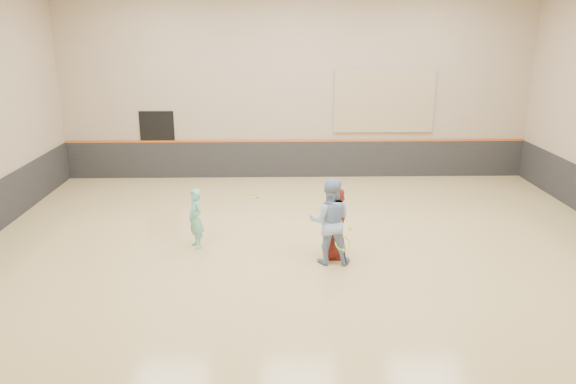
{
  "coord_description": "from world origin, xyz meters",
  "views": [
    {
      "loc": [
        -0.71,
        -11.98,
        4.87
      ],
      "look_at": [
        -0.41,
        0.4,
        1.15
      ],
      "focal_mm": 35.0,
      "sensor_mm": 36.0,
      "label": 1
    }
  ],
  "objects_px": {
    "girl": "(196,218)",
    "instructor": "(330,221)",
    "young_man": "(335,223)",
    "spare_racket": "(252,195)"
  },
  "relations": [
    {
      "from": "girl",
      "to": "young_man",
      "type": "xyz_separation_m",
      "value": [
        3.06,
        -0.67,
        0.1
      ]
    },
    {
      "from": "girl",
      "to": "instructor",
      "type": "height_order",
      "value": "instructor"
    },
    {
      "from": "girl",
      "to": "instructor",
      "type": "bearing_deg",
      "value": 41.53
    },
    {
      "from": "girl",
      "to": "spare_racket",
      "type": "bearing_deg",
      "value": 133.29
    },
    {
      "from": "young_man",
      "to": "spare_racket",
      "type": "distance_m",
      "value": 5.01
    },
    {
      "from": "girl",
      "to": "instructor",
      "type": "relative_size",
      "value": 0.74
    },
    {
      "from": "instructor",
      "to": "young_man",
      "type": "relative_size",
      "value": 1.18
    },
    {
      "from": "young_man",
      "to": "spare_racket",
      "type": "height_order",
      "value": "young_man"
    },
    {
      "from": "instructor",
      "to": "girl",
      "type": "bearing_deg",
      "value": -12.76
    },
    {
      "from": "instructor",
      "to": "spare_racket",
      "type": "height_order",
      "value": "instructor"
    }
  ]
}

